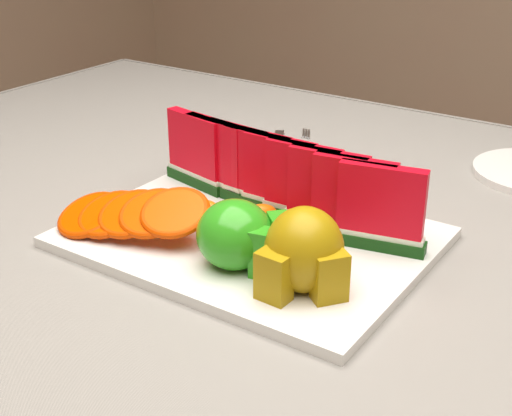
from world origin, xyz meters
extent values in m
cube|color=#4C2717|center=(0.00, 0.00, 0.73)|extent=(1.40, 0.90, 0.03)
cube|color=#4C2717|center=(-0.64, 0.39, 0.36)|extent=(0.06, 0.06, 0.72)
cube|color=gray|center=(0.00, 0.00, 0.75)|extent=(1.52, 1.02, 0.01)
cube|color=gray|center=(0.00, 0.51, 0.66)|extent=(1.52, 0.01, 0.20)
cube|color=silver|center=(0.01, -0.09, 0.76)|extent=(0.40, 0.30, 0.01)
ellipsoid|color=#268117|center=(0.04, -0.16, 0.80)|extent=(0.10, 0.10, 0.08)
cube|color=#268117|center=(0.08, -0.16, 0.80)|extent=(0.04, 0.03, 0.06)
cube|color=beige|center=(0.09, -0.16, 0.80)|extent=(0.03, 0.01, 0.05)
cube|color=#268117|center=(0.08, -0.13, 0.80)|extent=(0.04, 0.04, 0.06)
cube|color=beige|center=(0.08, -0.13, 0.80)|extent=(0.03, 0.03, 0.05)
ellipsoid|color=#A87B19|center=(0.12, -0.16, 0.81)|extent=(0.10, 0.10, 0.09)
cube|color=#A87B19|center=(0.11, -0.20, 0.79)|extent=(0.03, 0.02, 0.05)
cube|color=#A87B19|center=(0.16, -0.17, 0.79)|extent=(0.04, 0.04, 0.05)
cube|color=silver|center=(-0.13, 0.19, 0.76)|extent=(0.10, 0.16, 0.00)
cube|color=silver|center=(-0.13, 0.28, 0.76)|extent=(0.02, 0.04, 0.00)
cube|color=silver|center=(-0.13, 0.28, 0.76)|extent=(0.02, 0.04, 0.00)
cube|color=silver|center=(-0.12, 0.28, 0.76)|extent=(0.02, 0.04, 0.00)
cube|color=#0E340C|center=(-0.13, -0.01, 0.78)|extent=(0.11, 0.04, 0.01)
cube|color=silver|center=(-0.13, -0.01, 0.79)|extent=(0.10, 0.04, 0.01)
cube|color=red|center=(-0.13, -0.01, 0.83)|extent=(0.10, 0.04, 0.08)
cube|color=#0E340C|center=(-0.09, -0.01, 0.78)|extent=(0.11, 0.04, 0.01)
cube|color=silver|center=(-0.09, -0.01, 0.79)|extent=(0.10, 0.03, 0.01)
cube|color=red|center=(-0.09, -0.01, 0.83)|extent=(0.10, 0.03, 0.08)
cube|color=#0E340C|center=(-0.06, -0.02, 0.78)|extent=(0.11, 0.03, 0.01)
cube|color=silver|center=(-0.06, -0.02, 0.79)|extent=(0.10, 0.03, 0.01)
cube|color=red|center=(-0.06, -0.02, 0.83)|extent=(0.10, 0.03, 0.08)
cube|color=#0E340C|center=(-0.02, -0.02, 0.78)|extent=(0.11, 0.03, 0.01)
cube|color=silver|center=(-0.02, -0.02, 0.79)|extent=(0.10, 0.02, 0.01)
cube|color=red|center=(-0.02, -0.02, 0.83)|extent=(0.10, 0.02, 0.08)
cube|color=#0E340C|center=(0.01, -0.03, 0.78)|extent=(0.10, 0.02, 0.01)
cube|color=silver|center=(0.01, -0.03, 0.79)|extent=(0.10, 0.02, 0.01)
cube|color=red|center=(0.01, -0.03, 0.83)|extent=(0.10, 0.02, 0.08)
cube|color=#0E340C|center=(0.05, -0.03, 0.78)|extent=(0.11, 0.03, 0.01)
cube|color=silver|center=(0.05, -0.03, 0.79)|extent=(0.10, 0.02, 0.01)
cube|color=red|center=(0.05, -0.03, 0.83)|extent=(0.10, 0.02, 0.08)
cube|color=#0E340C|center=(0.08, -0.03, 0.78)|extent=(0.11, 0.03, 0.01)
cube|color=silver|center=(0.08, -0.03, 0.79)|extent=(0.10, 0.03, 0.01)
cube|color=red|center=(0.08, -0.03, 0.83)|extent=(0.10, 0.03, 0.08)
cube|color=#0E340C|center=(0.12, -0.04, 0.78)|extent=(0.11, 0.04, 0.01)
cube|color=silver|center=(0.12, -0.04, 0.79)|extent=(0.10, 0.03, 0.01)
cube|color=red|center=(0.12, -0.04, 0.83)|extent=(0.10, 0.03, 0.08)
cube|color=#0E340C|center=(0.15, -0.04, 0.78)|extent=(0.11, 0.04, 0.01)
cube|color=silver|center=(0.15, -0.04, 0.79)|extent=(0.10, 0.04, 0.01)
cube|color=red|center=(0.15, -0.04, 0.83)|extent=(0.10, 0.04, 0.08)
cylinder|color=#EC3D07|center=(-0.15, -0.18, 0.79)|extent=(0.08, 0.08, 0.03)
torus|color=red|center=(-0.15, -0.18, 0.79)|extent=(0.10, 0.09, 0.04)
cylinder|color=#EC3D07|center=(-0.13, -0.17, 0.79)|extent=(0.08, 0.08, 0.03)
torus|color=red|center=(-0.13, -0.17, 0.79)|extent=(0.09, 0.09, 0.04)
cylinder|color=#EC3D07|center=(-0.10, -0.17, 0.80)|extent=(0.07, 0.07, 0.03)
torus|color=red|center=(-0.10, -0.17, 0.80)|extent=(0.08, 0.08, 0.04)
cylinder|color=#EC3D07|center=(-0.07, -0.16, 0.80)|extent=(0.08, 0.08, 0.03)
torus|color=red|center=(-0.07, -0.16, 0.80)|extent=(0.09, 0.09, 0.04)
cylinder|color=#EC3D07|center=(-0.05, -0.15, 0.80)|extent=(0.09, 0.09, 0.03)
torus|color=red|center=(-0.05, -0.15, 0.80)|extent=(0.10, 0.10, 0.04)
cylinder|color=#EC3D07|center=(-0.09, 0.04, 0.78)|extent=(0.08, 0.08, 0.03)
torus|color=red|center=(-0.09, 0.04, 0.78)|extent=(0.09, 0.09, 0.03)
cylinder|color=#EC3D07|center=(-0.05, 0.04, 0.79)|extent=(0.09, 0.09, 0.03)
torus|color=red|center=(-0.05, 0.04, 0.79)|extent=(0.10, 0.10, 0.03)
cylinder|color=#EC3D07|center=(0.00, 0.04, 0.79)|extent=(0.09, 0.09, 0.03)
torus|color=red|center=(0.00, 0.04, 0.79)|extent=(0.10, 0.10, 0.03)
cylinder|color=#EC3D07|center=(0.05, 0.04, 0.79)|extent=(0.10, 0.10, 0.03)
torus|color=red|center=(0.05, 0.04, 0.79)|extent=(0.11, 0.11, 0.03)
cylinder|color=#EC3D07|center=(0.10, 0.04, 0.80)|extent=(0.10, 0.10, 0.03)
torus|color=red|center=(0.10, 0.04, 0.80)|extent=(0.11, 0.11, 0.03)
ellipsoid|color=#FF480D|center=(-0.08, -0.08, 0.78)|extent=(0.02, 0.04, 0.03)
ellipsoid|color=#FF480D|center=(-0.05, -0.09, 0.78)|extent=(0.05, 0.03, 0.03)
ellipsoid|color=#FF480D|center=(-0.03, -0.08, 0.78)|extent=(0.05, 0.03, 0.03)
ellipsoid|color=#FF480D|center=(-0.02, -0.09, 0.78)|extent=(0.04, 0.05, 0.03)
ellipsoid|color=#FF480D|center=(0.01, -0.06, 0.78)|extent=(0.04, 0.04, 0.03)
ellipsoid|color=#FF480D|center=(0.03, -0.08, 0.78)|extent=(0.03, 0.05, 0.03)
ellipsoid|color=#FF480D|center=(0.05, -0.07, 0.78)|extent=(0.05, 0.04, 0.03)
ellipsoid|color=#FF480D|center=(0.08, -0.07, 0.78)|extent=(0.03, 0.04, 0.03)
camera|label=1|loc=(0.43, -0.70, 1.14)|focal=50.00mm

